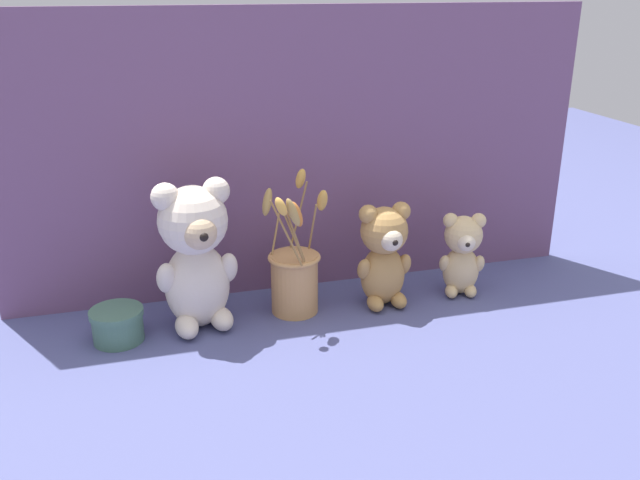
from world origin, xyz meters
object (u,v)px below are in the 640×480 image
teddy_bear_medium (384,253)px  decorative_tin_tall (118,325)px  teddy_bear_small (462,252)px  flower_vase (295,275)px  teddy_bear_large (196,253)px

teddy_bear_medium → decorative_tin_tall: teddy_bear_medium is taller
teddy_bear_medium → teddy_bear_small: teddy_bear_medium is taller
teddy_bear_small → flower_vase: flower_vase is taller
teddy_bear_medium → decorative_tin_tall: (-0.55, -0.01, -0.09)m
teddy_bear_large → flower_vase: size_ratio=1.02×
teddy_bear_large → teddy_bear_small: bearing=-0.3°
teddy_bear_large → flower_vase: bearing=3.3°
teddy_bear_medium → flower_vase: bearing=174.9°
teddy_bear_large → decorative_tin_tall: size_ratio=2.97×
teddy_bear_medium → flower_vase: flower_vase is taller
teddy_bear_medium → teddy_bear_small: (0.19, 0.00, -0.02)m
decorative_tin_tall → flower_vase: bearing=4.5°
teddy_bear_medium → decorative_tin_tall: size_ratio=2.21×
teddy_bear_large → decorative_tin_tall: 0.20m
teddy_bear_large → teddy_bear_small: 0.58m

